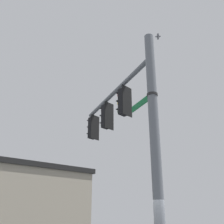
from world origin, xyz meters
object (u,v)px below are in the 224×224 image
Objects in this scene: bird_flying at (158,36)px; traffic_light_nearest_pole at (123,102)px; traffic_light_mid_outer at (92,128)px; traffic_light_mid_inner at (106,117)px; street_name_sign at (147,99)px.

traffic_light_nearest_pole is at bearing 172.36° from bird_flying.
traffic_light_nearest_pole is at bearing -113.02° from traffic_light_mid_outer.
street_name_sign is at bearing -112.89° from traffic_light_mid_inner.
bird_flying is at bearing -7.64° from traffic_light_nearest_pole.
bird_flying is (1.69, -1.90, 4.23)m from traffic_light_mid_inner.
traffic_light_mid_inner is (0.67, 1.58, 0.00)m from traffic_light_nearest_pole.
traffic_light_mid_inner is at bearing 67.11° from street_name_sign.
bird_flying is (2.36, -0.32, 4.23)m from traffic_light_nearest_pole.
traffic_light_mid_inner is at bearing -113.02° from traffic_light_mid_outer.
traffic_light_mid_inner is 1.72m from traffic_light_mid_outer.
street_name_sign is (-2.00, -4.73, -0.58)m from traffic_light_mid_outer.
street_name_sign is (-1.33, -3.14, -0.58)m from traffic_light_mid_inner.
bird_flying is at bearing 22.40° from street_name_sign.
traffic_light_nearest_pole is at bearing -113.02° from traffic_light_mid_inner.
traffic_light_mid_outer is (1.35, 3.17, 0.00)m from traffic_light_nearest_pole.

